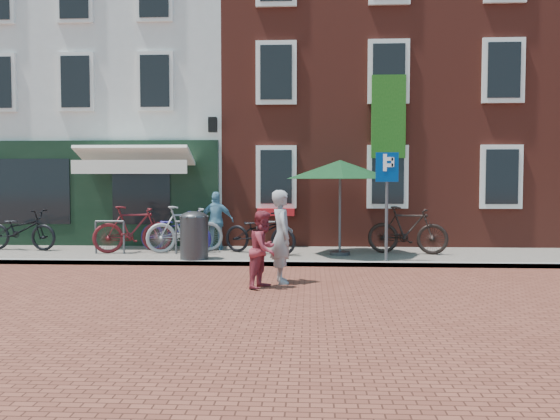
# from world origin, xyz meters

# --- Properties ---
(ground) EXTENTS (80.00, 80.00, 0.00)m
(ground) POSITION_xyz_m (0.00, 0.00, 0.00)
(ground) COLOR brown
(sidewalk) EXTENTS (24.00, 3.00, 0.10)m
(sidewalk) POSITION_xyz_m (1.00, 1.50, 0.05)
(sidewalk) COLOR slate
(sidewalk) RESTS_ON ground
(building_stucco) EXTENTS (8.00, 8.00, 9.00)m
(building_stucco) POSITION_xyz_m (-5.00, 7.00, 4.50)
(building_stucco) COLOR silver
(building_stucco) RESTS_ON ground
(building_brick_mid) EXTENTS (6.00, 8.00, 10.00)m
(building_brick_mid) POSITION_xyz_m (2.00, 7.00, 5.00)
(building_brick_mid) COLOR maroon
(building_brick_mid) RESTS_ON ground
(building_brick_right) EXTENTS (6.00, 8.00, 10.00)m
(building_brick_right) POSITION_xyz_m (8.00, 7.00, 5.00)
(building_brick_right) COLOR maroon
(building_brick_right) RESTS_ON ground
(litter_bin) EXTENTS (0.64, 0.64, 1.18)m
(litter_bin) POSITION_xyz_m (-1.23, 0.33, 0.71)
(litter_bin) COLOR #353638
(litter_bin) RESTS_ON sidewalk
(parking_sign) EXTENTS (0.50, 0.08, 2.43)m
(parking_sign) POSITION_xyz_m (3.12, 0.24, 1.77)
(parking_sign) COLOR #4C4C4F
(parking_sign) RESTS_ON sidewalk
(parasol) EXTENTS (2.58, 2.58, 2.40)m
(parasol) POSITION_xyz_m (2.14, 1.30, 2.25)
(parasol) COLOR #4C4C4F
(parasol) RESTS_ON sidewalk
(woman) EXTENTS (0.55, 0.71, 1.73)m
(woman) POSITION_xyz_m (0.90, -2.00, 0.87)
(woman) COLOR gray
(woman) RESTS_ON ground
(boy) EXTENTS (0.74, 0.82, 1.37)m
(boy) POSITION_xyz_m (0.60, -2.52, 0.69)
(boy) COLOR maroon
(boy) RESTS_ON ground
(cafe_person) EXTENTS (0.89, 0.37, 1.51)m
(cafe_person) POSITION_xyz_m (-1.00, 2.10, 0.86)
(cafe_person) COLOR #649DBA
(cafe_person) RESTS_ON sidewalk
(bicycle_0) EXTENTS (2.08, 0.96, 1.05)m
(bicycle_0) POSITION_xyz_m (-6.07, 1.81, 0.63)
(bicycle_0) COLOR black
(bicycle_0) RESTS_ON sidewalk
(bicycle_1) EXTENTS (2.01, 1.21, 1.17)m
(bicycle_1) POSITION_xyz_m (-3.01, 1.47, 0.68)
(bicycle_1) COLOR #591418
(bicycle_1) RESTS_ON sidewalk
(bicycle_2) EXTENTS (2.12, 1.21, 1.05)m
(bicycle_2) POSITION_xyz_m (-1.99, 1.76, 0.63)
(bicycle_2) COLOR navy
(bicycle_2) RESTS_ON sidewalk
(bicycle_3) EXTENTS (2.01, 1.23, 1.17)m
(bicycle_3) POSITION_xyz_m (-1.71, 1.57, 0.68)
(bicycle_3) COLOR #9B9B9D
(bicycle_3) RESTS_ON sidewalk
(bicycle_4) EXTENTS (2.11, 1.51, 1.05)m
(bicycle_4) POSITION_xyz_m (0.19, 1.41, 0.63)
(bicycle_4) COLOR black
(bicycle_4) RESTS_ON sidewalk
(bicycle_5) EXTENTS (2.02, 0.97, 1.17)m
(bicycle_5) POSITION_xyz_m (3.82, 1.57, 0.68)
(bicycle_5) COLOR black
(bicycle_5) RESTS_ON sidewalk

